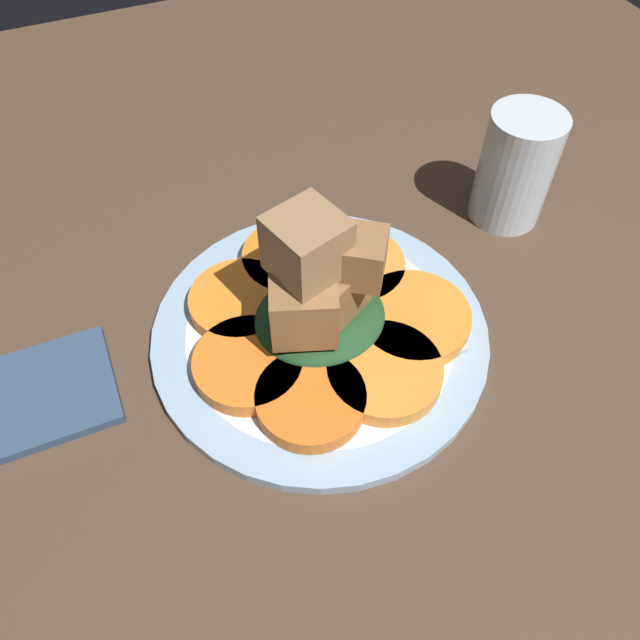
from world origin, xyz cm
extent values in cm
cube|color=#4C3828|center=(0.00, 0.00, 1.00)|extent=(120.00, 120.00, 2.00)
cylinder|color=#99B7D1|center=(0.00, 0.00, 2.50)|extent=(26.19, 26.19, 1.00)
cylinder|color=white|center=(0.00, 0.00, 2.55)|extent=(20.95, 20.95, 1.00)
cylinder|color=orange|center=(-4.97, 4.38, 3.79)|extent=(8.07, 8.07, 1.38)
cylinder|color=orange|center=(-6.33, -1.51, 3.79)|extent=(8.09, 8.09, 1.38)
cylinder|color=orange|center=(-3.26, -6.04, 3.79)|extent=(7.84, 7.84, 1.38)
cylinder|color=orange|center=(2.55, -5.96, 3.79)|extent=(8.44, 8.44, 1.38)
cylinder|color=orange|center=(6.80, -2.40, 3.79)|extent=(8.86, 8.86, 1.38)
cylinder|color=orange|center=(4.69, 4.28, 3.79)|extent=(8.67, 8.67, 1.38)
cylinder|color=orange|center=(0.70, 7.04, 3.79)|extent=(8.80, 8.80, 1.38)
ellipsoid|color=#1E4723|center=(0.00, 0.00, 4.37)|extent=(10.14, 9.13, 2.53)
cube|color=brown|center=(0.95, -0.26, 7.78)|extent=(5.84, 5.84, 4.30)
cube|color=olive|center=(-1.71, -1.10, 7.96)|extent=(5.93, 5.93, 4.65)
cube|color=#9E754C|center=(-0.93, -0.18, 12.45)|extent=(5.68, 5.68, 4.55)
cube|color=olive|center=(2.52, -0.93, 10.93)|extent=(4.91, 4.91, 3.53)
cube|color=silver|center=(3.64, -5.07, 3.30)|extent=(11.87, 2.71, 0.40)
cube|color=silver|center=(-2.93, -4.16, 3.30)|extent=(1.74, 2.48, 0.40)
cube|color=silver|center=(-6.09, -4.73, 3.30)|extent=(4.66, 0.94, 0.40)
cube|color=silver|center=(-6.00, -4.07, 3.30)|extent=(4.66, 0.94, 0.40)
cube|color=silver|center=(-5.91, -3.41, 3.30)|extent=(4.66, 0.94, 0.40)
cube|color=silver|center=(-5.81, -2.75, 3.30)|extent=(4.66, 0.94, 0.40)
cylinder|color=silver|center=(21.24, 6.64, 7.15)|extent=(6.45, 6.45, 10.31)
cube|color=#334766|center=(-23.05, 2.75, 2.40)|extent=(14.64, 8.79, 0.80)
camera|label=1|loc=(-11.37, -27.02, 41.67)|focal=35.00mm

